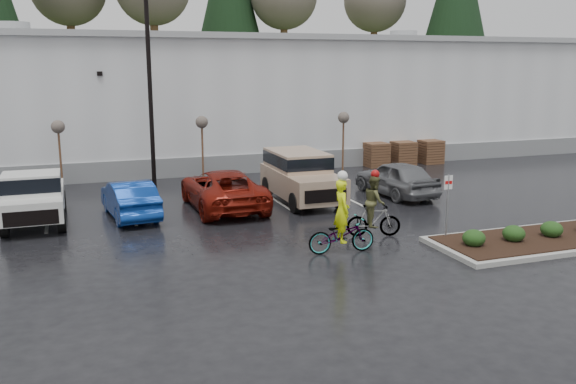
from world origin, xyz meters
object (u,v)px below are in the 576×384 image
object	(u,v)px
sapling_west	(58,131)
car_red	(223,189)
sapling_mid	(202,126)
pallet_stack_b	(403,153)
car_grey	(396,178)
cyclist_olive	(374,212)
pallet_stack_c	(430,152)
cyclist_hivis	(342,228)
lamppost	(149,63)
pallet_stack_a	(376,155)
suv_tan	(302,177)
sapling_east	(344,121)
car_blue	(130,199)
fire_lane_sign	(448,199)
pickup_white	(34,195)

from	to	relation	value
sapling_west	car_red	size ratio (longest dim) A/B	0.57
sapling_mid	pallet_stack_b	world-z (taller)	sapling_mid
car_grey	cyclist_olive	size ratio (longest dim) A/B	2.01
pallet_stack_c	cyclist_hivis	world-z (taller)	cyclist_hivis
lamppost	car_grey	world-z (taller)	lamppost
pallet_stack_a	suv_tan	xyz separation A→B (m)	(-7.02, -6.77, 0.35)
car_grey	lamppost	bearing A→B (deg)	-32.69
sapling_east	cyclist_hivis	size ratio (longest dim) A/B	1.26
pallet_stack_a	car_red	distance (m)	12.51
sapling_east	car_red	distance (m)	10.08
car_blue	lamppost	bearing A→B (deg)	-113.20
car_blue	pallet_stack_c	bearing A→B (deg)	-164.17
pallet_stack_a	pallet_stack_b	xyz separation A→B (m)	(1.70, 0.00, 0.00)
fire_lane_sign	cyclist_olive	bearing A→B (deg)	146.28
car_blue	suv_tan	distance (m)	7.05
sapling_east	car_grey	xyz separation A→B (m)	(-0.24, -6.07, -1.95)
lamppost	pallet_stack_a	distance (m)	13.61
car_blue	pickup_white	bearing A→B (deg)	-14.21
cyclist_olive	cyclist_hivis	bearing A→B (deg)	142.59
sapling_east	fire_lane_sign	world-z (taller)	sapling_east
pallet_stack_c	sapling_mid	bearing A→B (deg)	-175.76
lamppost	pallet_stack_c	bearing A→B (deg)	7.13
car_red	cyclist_olive	distance (m)	6.77
cyclist_hivis	sapling_east	bearing A→B (deg)	-20.98
pickup_white	suv_tan	xyz separation A→B (m)	(10.36, -0.16, 0.05)
pallet_stack_a	pickup_white	size ratio (longest dim) A/B	0.26
sapling_east	pallet_stack_b	xyz separation A→B (m)	(4.20, 1.00, -2.05)
car_grey	cyclist_hivis	size ratio (longest dim) A/B	1.78
pallet_stack_c	fire_lane_sign	distance (m)	16.07
car_blue	sapling_west	bearing A→B (deg)	-74.28
sapling_mid	car_blue	bearing A→B (deg)	-123.73
car_grey	cyclist_hivis	world-z (taller)	cyclist_hivis
lamppost	pickup_white	world-z (taller)	lamppost
sapling_west	sapling_mid	distance (m)	6.50
lamppost	pallet_stack_a	xyz separation A→B (m)	(12.50, 2.00, -5.01)
lamppost	sapling_mid	world-z (taller)	lamppost
pallet_stack_a	car_blue	xyz separation A→B (m)	(-14.06, -7.08, 0.03)
pallet_stack_c	car_grey	bearing A→B (deg)	-131.42
sapling_west	car_red	world-z (taller)	sapling_west
sapling_mid	car_blue	world-z (taller)	sapling_mid
car_blue	car_grey	xyz separation A→B (m)	(11.32, 0.01, 0.07)
sapling_east	pallet_stack_c	distance (m)	6.42
fire_lane_sign	pickup_white	world-z (taller)	fire_lane_sign
car_blue	suv_tan	world-z (taller)	suv_tan
car_blue	suv_tan	bearing A→B (deg)	176.41
pallet_stack_b	pallet_stack_c	distance (m)	1.80
pickup_white	cyclist_hivis	size ratio (longest dim) A/B	2.04
pallet_stack_a	cyclist_hivis	bearing A→B (deg)	-121.42
sapling_mid	pickup_white	bearing A→B (deg)	-142.77
sapling_east	suv_tan	size ratio (longest dim) A/B	0.63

